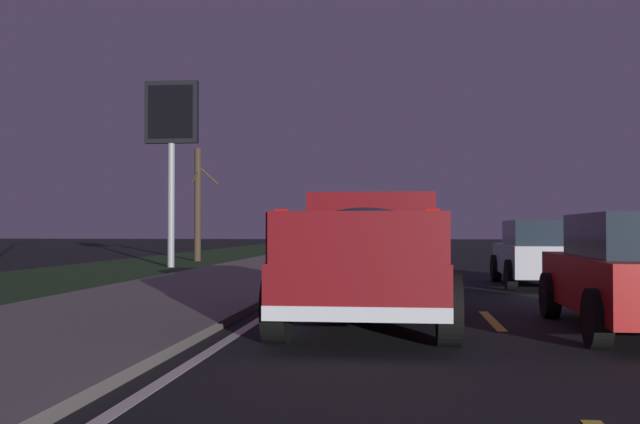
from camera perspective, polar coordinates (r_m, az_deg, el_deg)
The scene contains 8 objects.
ground at distance 28.51m, azimuth 8.84°, elevation -3.98°, with size 144.00×144.00×0.00m, color black.
sidewalk_shoulder at distance 28.82m, azimuth -2.58°, elevation -3.84°, with size 108.00×4.00×0.12m, color slate.
grass_verge at distance 29.99m, azimuth -12.09°, elevation -3.82°, with size 108.00×6.00×0.01m, color #1E3819.
lane_markings at distance 30.21m, azimuth 3.84°, elevation -3.83°, with size 108.00×3.54×0.01m.
pickup_truck at distance 10.63m, azimuth 3.81°, elevation -3.23°, with size 5.44×2.32×1.87m.
sedan_silver at distance 18.44m, azimuth 16.44°, elevation -2.97°, with size 4.43×2.07×1.54m.
gas_price_sign at distance 27.15m, azimuth -11.17°, elevation 6.28°, with size 0.27×1.90×6.56m.
bare_tree_far at distance 31.90m, azimuth -9.22°, elevation 0.85°, with size 1.87×1.14×4.72m.
Camera 1 is at (-1.45, 1.31, 1.34)m, focal length 42.33 mm.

